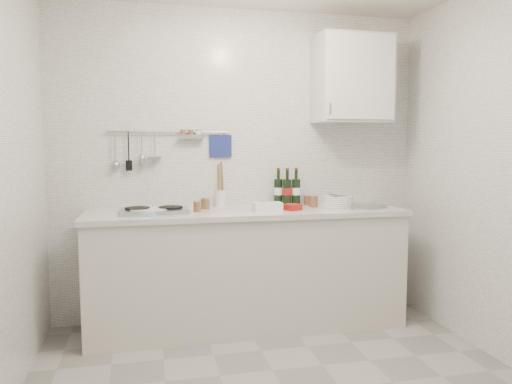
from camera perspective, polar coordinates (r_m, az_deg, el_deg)
back_wall at (r=4.10m, az=-1.88°, el=3.04°), size 3.00×0.02×2.50m
counter at (r=3.93m, az=-0.93°, el=-9.13°), size 2.44×0.64×0.96m
wall_rail at (r=3.99m, az=-10.27°, el=5.41°), size 0.98×0.09×0.34m
wall_cabinet at (r=4.22m, az=10.96°, el=12.54°), size 0.60×0.38×0.70m
plate_stack_hob at (r=3.72m, az=-12.29°, el=-2.13°), size 0.29×0.29×0.04m
plate_stack_sink at (r=4.01m, az=9.25°, el=-1.14°), size 0.28×0.27×0.10m
wine_bottles at (r=4.08m, az=3.59°, el=0.56°), size 0.21×0.12×0.31m
butter_dish at (r=3.78m, az=1.30°, el=-1.69°), size 0.23×0.13×0.07m
strawberry_punnet at (r=3.84m, az=4.17°, el=-1.73°), size 0.15×0.15×0.05m
utensil_crock at (r=4.04m, az=-4.05°, el=-0.47°), size 0.09×0.09×0.37m
jar_a at (r=3.92m, az=-5.82°, el=-1.28°), size 0.07×0.07×0.09m
jar_b at (r=4.17m, az=5.88°, el=-0.91°), size 0.06×0.06×0.08m
jar_c at (r=4.04m, az=6.60°, el=-1.03°), size 0.07×0.07×0.10m
jar_d at (r=3.76m, az=-6.75°, el=-1.61°), size 0.06×0.06×0.09m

